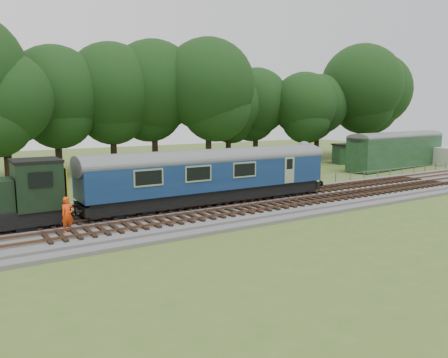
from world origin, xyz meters
TOP-DOWN VIEW (x-y plane):
  - ground at (0.00, 0.00)m, footprint 120.00×120.00m
  - ballast at (0.00, 0.00)m, footprint 70.00×7.00m
  - track_north at (0.00, 1.40)m, footprint 67.20×2.40m
  - track_south at (0.00, -1.60)m, footprint 67.20×2.40m
  - fence at (0.00, 4.50)m, footprint 64.00×0.12m
  - tree_line at (0.00, 22.00)m, footprint 70.00×8.00m
  - dmu_railcar at (-5.43, 1.40)m, footprint 18.05×2.86m
  - worker at (-15.59, -0.87)m, footprint 0.80×0.65m
  - parked_coach at (25.32, 9.16)m, footprint 16.95×4.83m
  - shed at (23.63, 15.59)m, footprint 4.17×4.17m

SIDE VIEW (x-z plane):
  - ground at x=0.00m, z-range 0.00..0.00m
  - fence at x=0.00m, z-range -0.50..0.50m
  - tree_line at x=0.00m, z-range -9.00..9.00m
  - ballast at x=0.00m, z-range 0.00..0.35m
  - track_north at x=0.00m, z-range 0.31..0.52m
  - track_south at x=0.00m, z-range 0.31..0.52m
  - worker at x=-15.59m, z-range 0.35..2.24m
  - shed at x=23.63m, z-range 0.02..2.59m
  - parked_coach at x=25.32m, z-range 0.26..4.54m
  - dmu_railcar at x=-5.43m, z-range 0.67..4.54m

